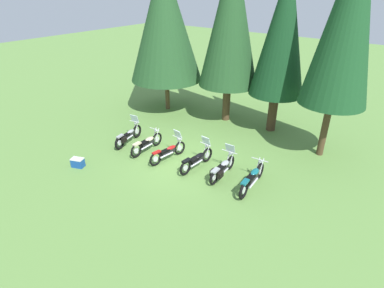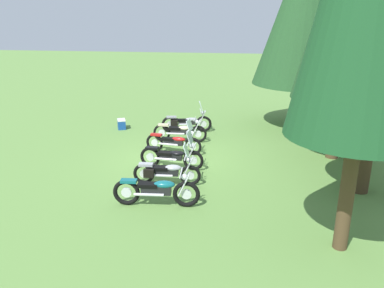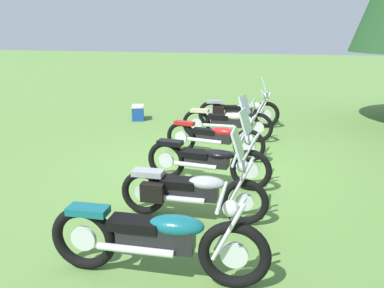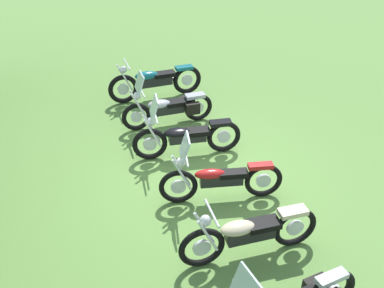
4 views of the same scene
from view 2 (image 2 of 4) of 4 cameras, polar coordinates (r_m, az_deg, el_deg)
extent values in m
plane|color=#608C42|center=(14.16, -2.77, -2.30)|extent=(80.00, 80.00, 0.00)
torus|color=black|center=(17.36, 1.70, 2.97)|extent=(0.25, 0.74, 0.73)
cylinder|color=silver|center=(17.36, 1.70, 2.97)|extent=(0.10, 0.28, 0.28)
torus|color=black|center=(17.32, -3.29, 2.90)|extent=(0.25, 0.74, 0.73)
cylinder|color=silver|center=(17.32, -3.29, 2.90)|extent=(0.10, 0.28, 0.28)
cube|color=black|center=(17.30, -0.79, 3.23)|extent=(0.31, 0.77, 0.21)
ellipsoid|color=#9EA0A8|center=(17.27, -0.10, 3.64)|extent=(0.31, 0.56, 0.16)
cube|color=black|center=(17.27, -1.48, 3.53)|extent=(0.29, 0.53, 0.10)
cube|color=#9EA0A8|center=(17.23, -3.04, 3.99)|extent=(0.24, 0.46, 0.08)
cylinder|color=silver|center=(17.34, 1.50, 3.97)|extent=(0.11, 0.34, 0.65)
cylinder|color=silver|center=(17.22, 1.53, 3.86)|extent=(0.11, 0.34, 0.65)
cylinder|color=silver|center=(17.19, 1.26, 5.00)|extent=(0.60, 0.15, 0.04)
sphere|color=silver|center=(17.23, 1.55, 4.61)|extent=(0.20, 0.20, 0.17)
cylinder|color=silver|center=(17.21, -1.33, 2.90)|extent=(0.22, 0.75, 0.08)
cube|color=silver|center=(17.15, 1.33, 5.58)|extent=(0.46, 0.23, 0.39)
cube|color=black|center=(17.42, -2.63, 3.35)|extent=(0.20, 0.34, 0.26)
cube|color=black|center=(17.16, -2.63, 3.11)|extent=(0.20, 0.34, 0.26)
torus|color=black|center=(15.92, 0.90, 1.48)|extent=(0.11, 0.72, 0.72)
cylinder|color=silver|center=(15.92, 0.90, 1.48)|extent=(0.06, 0.28, 0.28)
torus|color=black|center=(16.14, -4.46, 1.67)|extent=(0.11, 0.72, 0.72)
cylinder|color=silver|center=(16.14, -4.46, 1.67)|extent=(0.06, 0.28, 0.28)
cube|color=black|center=(15.98, -1.80, 1.93)|extent=(0.25, 0.76, 0.23)
ellipsoid|color=beige|center=(15.91, -1.06, 2.38)|extent=(0.30, 0.54, 0.18)
cube|color=black|center=(15.98, -2.54, 2.33)|extent=(0.28, 0.51, 0.10)
cube|color=beige|center=(16.03, -4.21, 2.82)|extent=(0.22, 0.45, 0.08)
cylinder|color=silver|center=(15.92, 0.73, 2.61)|extent=(0.05, 0.34, 0.65)
cylinder|color=silver|center=(15.76, 0.66, 2.43)|extent=(0.05, 0.34, 0.65)
cylinder|color=silver|center=(15.76, 0.41, 3.71)|extent=(0.61, 0.05, 0.04)
sphere|color=silver|center=(15.78, 0.73, 3.28)|extent=(0.17, 0.17, 0.17)
cylinder|color=silver|center=(15.90, -2.47, 1.52)|extent=(0.10, 0.75, 0.08)
torus|color=black|center=(14.49, 0.10, -0.34)|extent=(0.19, 0.69, 0.69)
cylinder|color=silver|center=(14.49, 0.10, -0.34)|extent=(0.09, 0.27, 0.27)
torus|color=black|center=(14.97, -5.51, 0.20)|extent=(0.19, 0.69, 0.69)
cylinder|color=silver|center=(14.97, -5.51, 0.20)|extent=(0.09, 0.27, 0.27)
cube|color=black|center=(14.68, -2.76, 0.29)|extent=(0.28, 0.77, 0.22)
ellipsoid|color=#B21919|center=(14.57, -1.99, 0.71)|extent=(0.29, 0.56, 0.17)
cube|color=black|center=(14.72, -3.53, 0.74)|extent=(0.27, 0.53, 0.10)
cube|color=#B21919|center=(14.84, -5.26, 1.37)|extent=(0.22, 0.46, 0.08)
cylinder|color=silver|center=(14.47, -0.06, 0.88)|extent=(0.09, 0.34, 0.65)
cylinder|color=silver|center=(14.35, -0.20, 0.73)|extent=(0.09, 0.34, 0.65)
cylinder|color=silver|center=(14.33, -0.44, 2.12)|extent=(0.63, 0.13, 0.04)
sphere|color=silver|center=(14.34, -0.09, 1.63)|extent=(0.19, 0.19, 0.17)
cylinder|color=silver|center=(14.66, -3.51, -0.06)|extent=(0.19, 0.76, 0.08)
cube|color=silver|center=(14.28, -0.36, 2.80)|extent=(0.46, 0.21, 0.39)
torus|color=black|center=(13.08, 0.19, -2.42)|extent=(0.15, 0.72, 0.71)
cylinder|color=silver|center=(13.08, 0.19, -2.42)|extent=(0.07, 0.28, 0.27)
torus|color=black|center=(13.46, -6.17, -1.91)|extent=(0.15, 0.72, 0.71)
cylinder|color=silver|center=(13.46, -6.17, -1.91)|extent=(0.07, 0.28, 0.27)
cube|color=black|center=(13.22, -3.04, -1.80)|extent=(0.28, 0.77, 0.20)
ellipsoid|color=black|center=(13.13, -2.17, -1.37)|extent=(0.32, 0.56, 0.16)
cube|color=black|center=(13.24, -3.93, -1.36)|extent=(0.30, 0.52, 0.10)
cube|color=black|center=(13.33, -5.90, -0.60)|extent=(0.24, 0.45, 0.08)
cylinder|color=silver|center=(13.07, 0.01, -1.05)|extent=(0.07, 0.34, 0.65)
cylinder|color=silver|center=(12.91, -0.15, -1.30)|extent=(0.07, 0.34, 0.65)
cylinder|color=silver|center=(12.90, -0.42, 0.26)|extent=(0.62, 0.08, 0.04)
sphere|color=silver|center=(12.92, -0.03, -0.27)|extent=(0.18, 0.18, 0.17)
cylinder|color=silver|center=(13.16, -3.91, -2.24)|extent=(0.13, 0.76, 0.08)
cube|color=silver|center=(12.84, -0.33, 1.02)|extent=(0.45, 0.18, 0.39)
torus|color=black|center=(11.96, -0.26, -4.64)|extent=(0.14, 0.67, 0.66)
cylinder|color=silver|center=(11.96, -0.26, -4.64)|extent=(0.06, 0.25, 0.25)
torus|color=black|center=(12.17, -7.10, -4.36)|extent=(0.14, 0.67, 0.66)
cylinder|color=silver|center=(12.17, -7.10, -4.36)|extent=(0.06, 0.25, 0.25)
cube|color=black|center=(12.00, -3.72, -4.07)|extent=(0.27, 0.73, 0.22)
ellipsoid|color=#9EA0A8|center=(11.92, -2.79, -3.50)|extent=(0.32, 0.53, 0.17)
cube|color=black|center=(11.99, -4.68, -3.56)|extent=(0.30, 0.49, 0.10)
cube|color=#9EA0A8|center=(12.04, -6.79, -3.01)|extent=(0.24, 0.45, 0.08)
cylinder|color=silver|center=(11.93, -0.51, -3.15)|extent=(0.06, 0.34, 0.65)
cylinder|color=silver|center=(11.77, -0.59, -3.46)|extent=(0.06, 0.34, 0.65)
cylinder|color=silver|center=(11.73, -0.94, -1.76)|extent=(0.75, 0.08, 0.04)
sphere|color=silver|center=(11.77, -0.51, -2.32)|extent=(0.18, 0.18, 0.17)
cylinder|color=silver|center=(11.93, -4.58, -4.66)|extent=(0.12, 0.72, 0.08)
cube|color=silver|center=(11.67, -0.85, -0.94)|extent=(0.45, 0.18, 0.39)
cube|color=black|center=(12.26, -6.03, -3.63)|extent=(0.16, 0.33, 0.26)
cube|color=black|center=(11.92, -6.37, -4.31)|extent=(0.16, 0.33, 0.26)
torus|color=black|center=(10.67, -0.83, -7.39)|extent=(0.18, 0.76, 0.75)
cylinder|color=silver|center=(10.67, -0.83, -7.39)|extent=(0.07, 0.29, 0.29)
torus|color=black|center=(10.92, -9.61, -7.03)|extent=(0.18, 0.76, 0.75)
cylinder|color=silver|center=(10.92, -9.61, -7.03)|extent=(0.07, 0.29, 0.29)
cube|color=black|center=(10.71, -5.29, -6.67)|extent=(0.29, 0.84, 0.26)
ellipsoid|color=#14606B|center=(10.61, -4.09, -5.94)|extent=(0.33, 0.60, 0.20)
cube|color=black|center=(10.69, -6.53, -5.99)|extent=(0.31, 0.57, 0.10)
cube|color=#14606B|center=(10.76, -9.29, -5.38)|extent=(0.24, 0.45, 0.08)
cylinder|color=silver|center=(10.62, -1.12, -5.74)|extent=(0.07, 0.34, 0.65)
cylinder|color=silver|center=(10.47, -1.21, -6.12)|extent=(0.07, 0.34, 0.65)
cylinder|color=silver|center=(10.42, -1.62, -4.23)|extent=(0.73, 0.09, 0.04)
sphere|color=silver|center=(10.46, -1.12, -4.85)|extent=(0.18, 0.18, 0.17)
cylinder|color=silver|center=(10.66, -6.37, -7.42)|extent=(0.14, 0.83, 0.08)
cylinder|color=brown|center=(18.72, 15.50, 5.50)|extent=(0.28, 0.28, 2.03)
cone|color=#234C26|center=(18.28, 16.78, 19.37)|extent=(4.47, 4.47, 6.99)
cylinder|color=#4C3823|center=(14.95, 20.28, 2.17)|extent=(0.46, 0.46, 2.22)
cylinder|color=#42301E|center=(12.36, 23.94, -1.81)|extent=(0.51, 0.51, 2.16)
cylinder|color=#4C3823|center=(9.13, 21.81, -6.87)|extent=(0.32, 0.32, 2.67)
cube|color=#19479E|center=(18.19, -10.32, 2.85)|extent=(0.63, 0.52, 0.39)
cube|color=silver|center=(18.13, -10.36, 3.50)|extent=(0.65, 0.53, 0.04)
camera|label=1|loc=(13.53, -64.39, 19.83)|focal=29.12mm
camera|label=3|loc=(6.57, -1.04, -3.64)|focal=36.32mm
camera|label=4|loc=(19.70, 7.00, 19.02)|focal=42.39mm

